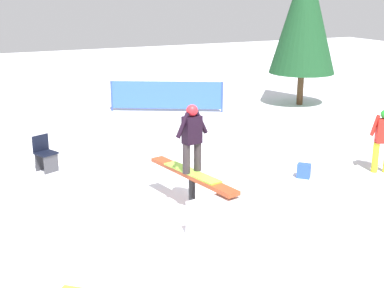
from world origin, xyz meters
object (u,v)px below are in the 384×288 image
object	(u,v)px
rail_feature	(192,179)
backpack_on_snow	(304,171)
loose_snowboard_white	(261,134)
main_rider_on_rail	(192,140)
folding_chair	(45,154)
bystander_red	(383,137)
pine_tree_near	(305,14)

from	to	relation	value
rail_feature	backpack_on_snow	world-z (taller)	rail_feature
loose_snowboard_white	rail_feature	bearing A→B (deg)	-127.32
rail_feature	loose_snowboard_white	xyz separation A→B (m)	(4.34, -4.37, -0.66)
main_rider_on_rail	backpack_on_snow	world-z (taller)	main_rider_on_rail
rail_feature	folding_chair	size ratio (longest dim) A/B	2.98
main_rider_on_rail	bystander_red	world-z (taller)	main_rider_on_rail
rail_feature	main_rider_on_rail	xyz separation A→B (m)	(0.00, 0.00, 0.80)
folding_chair	pine_tree_near	xyz separation A→B (m)	(3.77, -10.29, 2.98)
bystander_red	loose_snowboard_white	world-z (taller)	bystander_red
loose_snowboard_white	pine_tree_near	bearing A→B (deg)	48.32
loose_snowboard_white	main_rider_on_rail	bearing A→B (deg)	-127.32
backpack_on_snow	rail_feature	bearing A→B (deg)	-122.99
main_rider_on_rail	folding_chair	xyz separation A→B (m)	(3.72, 2.21, -1.06)
loose_snowboard_white	backpack_on_snow	distance (m)	3.90
bystander_red	backpack_on_snow	distance (m)	2.10
pine_tree_near	bystander_red	bearing A→B (deg)	158.07
loose_snowboard_white	folding_chair	world-z (taller)	folding_chair
main_rider_on_rail	folding_chair	bearing A→B (deg)	18.53
rail_feature	bystander_red	world-z (taller)	bystander_red
backpack_on_snow	pine_tree_near	bearing A→B (deg)	100.57
bystander_red	backpack_on_snow	size ratio (longest dim) A/B	4.59
loose_snowboard_white	backpack_on_snow	xyz separation A→B (m)	(-3.71, 1.17, 0.16)
rail_feature	bystander_red	xyz separation A→B (m)	(0.17, -5.12, 0.20)
main_rider_on_rail	backpack_on_snow	distance (m)	3.51
rail_feature	pine_tree_near	size ratio (longest dim) A/B	0.47
main_rider_on_rail	backpack_on_snow	bearing A→B (deg)	-91.17
main_rider_on_rail	backpack_on_snow	xyz separation A→B (m)	(0.63, -3.20, -1.30)
main_rider_on_rail	pine_tree_near	world-z (taller)	pine_tree_near
loose_snowboard_white	backpack_on_snow	world-z (taller)	backpack_on_snow
rail_feature	loose_snowboard_white	bearing A→B (deg)	-55.90
bystander_red	loose_snowboard_white	xyz separation A→B (m)	(4.17, 0.75, -0.86)
backpack_on_snow	bystander_red	bearing A→B (deg)	32.47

